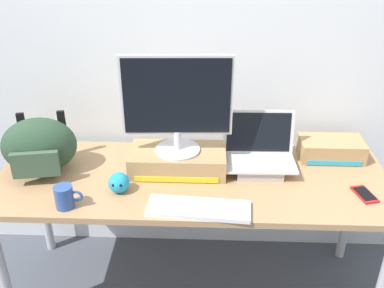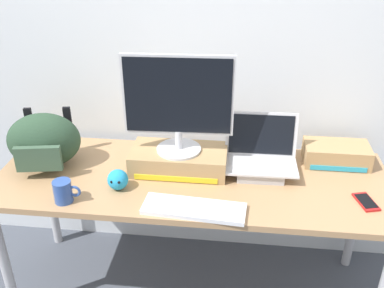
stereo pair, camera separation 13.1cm
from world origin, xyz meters
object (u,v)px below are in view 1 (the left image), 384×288
object	(u,v)px
toner_box_yellow	(178,160)
external_keyboard	(199,208)
cell_phone	(364,194)
plush_toy	(119,183)
desktop_monitor	(177,104)
coffee_mug	(65,197)
open_laptop	(259,159)
messenger_backpack	(39,146)
toner_box_cyan	(331,149)

from	to	relation	value
toner_box_yellow	external_keyboard	xyz separation A→B (m)	(0.11, -0.33, -0.04)
cell_phone	plush_toy	distance (m)	1.11
desktop_monitor	external_keyboard	bearing A→B (deg)	-73.90
toner_box_yellow	desktop_monitor	size ratio (longest dim) A/B	0.91
coffee_mug	open_laptop	bearing A→B (deg)	22.00
external_keyboard	plush_toy	bearing A→B (deg)	164.82
external_keyboard	coffee_mug	xyz separation A→B (m)	(-0.57, 0.00, 0.04)
messenger_backpack	plush_toy	size ratio (longest dim) A/B	4.09
messenger_backpack	cell_phone	world-z (taller)	messenger_backpack
open_laptop	plush_toy	distance (m)	0.69
external_keyboard	plush_toy	world-z (taller)	plush_toy
open_laptop	external_keyboard	world-z (taller)	open_laptop
toner_box_yellow	cell_phone	distance (m)	0.88
desktop_monitor	messenger_backpack	size ratio (longest dim) A/B	1.31
open_laptop	plush_toy	size ratio (longest dim) A/B	3.68
coffee_mug	toner_box_cyan	world-z (taller)	coffee_mug
external_keyboard	messenger_backpack	bearing A→B (deg)	163.36
coffee_mug	plush_toy	xyz separation A→B (m)	(0.21, 0.13, -0.00)
coffee_mug	toner_box_cyan	xyz separation A→B (m)	(1.24, 0.48, -0.00)
toner_box_yellow	coffee_mug	world-z (taller)	toner_box_yellow
plush_toy	toner_box_cyan	bearing A→B (deg)	18.93
toner_box_yellow	desktop_monitor	world-z (taller)	desktop_monitor
toner_box_yellow	open_laptop	size ratio (longest dim) A/B	1.32
desktop_monitor	toner_box_cyan	size ratio (longest dim) A/B	1.60
cell_phone	external_keyboard	bearing A→B (deg)	175.69
external_keyboard	coffee_mug	size ratio (longest dim) A/B	3.68
open_laptop	plush_toy	world-z (taller)	open_laptop
coffee_mug	plush_toy	size ratio (longest dim) A/B	1.28
coffee_mug	toner_box_yellow	bearing A→B (deg)	35.21
desktop_monitor	external_keyboard	world-z (taller)	desktop_monitor
toner_box_cyan	cell_phone	bearing A→B (deg)	-77.63
desktop_monitor	external_keyboard	xyz separation A→B (m)	(0.11, -0.33, -0.34)
open_laptop	toner_box_cyan	bearing A→B (deg)	18.09
toner_box_yellow	messenger_backpack	distance (m)	0.67
plush_toy	toner_box_cyan	world-z (taller)	toner_box_cyan
open_laptop	coffee_mug	bearing A→B (deg)	-159.07
cell_phone	plush_toy	world-z (taller)	plush_toy
open_laptop	external_keyboard	bearing A→B (deg)	-130.18
external_keyboard	coffee_mug	bearing A→B (deg)	-176.01
open_laptop	toner_box_yellow	bearing A→B (deg)	-178.16
desktop_monitor	coffee_mug	world-z (taller)	desktop_monitor
messenger_backpack	plush_toy	distance (m)	0.45
desktop_monitor	open_laptop	bearing A→B (deg)	0.64
coffee_mug	toner_box_cyan	bearing A→B (deg)	21.14
desktop_monitor	external_keyboard	distance (m)	0.49
toner_box_cyan	open_laptop	bearing A→B (deg)	-160.83
coffee_mug	toner_box_cyan	size ratio (longest dim) A/B	0.38
desktop_monitor	coffee_mug	distance (m)	0.64
plush_toy	open_laptop	bearing A→B (deg)	18.79
cell_phone	toner_box_cyan	xyz separation A→B (m)	(-0.08, 0.34, 0.04)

